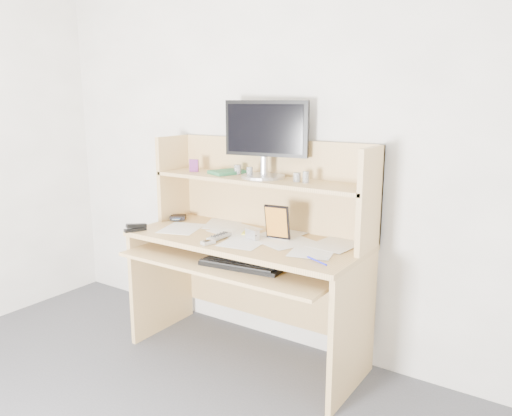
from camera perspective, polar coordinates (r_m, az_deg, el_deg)
The scene contains 19 objects.
back_wall at distance 3.07m, azimuth 2.20°, elevation 6.99°, with size 3.60×0.04×2.50m, color white.
desk at distance 2.98m, azimuth -0.31°, elevation -4.07°, with size 1.40×0.70×1.30m.
paper_clutter at distance 2.90m, azimuth -1.20°, elevation -3.34°, with size 1.32×0.54×0.01m, color white.
keyboard at distance 2.71m, azimuth -1.61°, elevation -6.44°, with size 0.48×0.22×0.03m.
tv_remote at distance 2.87m, azimuth -4.21°, elevation -3.26°, with size 0.05×0.18×0.02m, color #9F9F9A.
flip_phone at distance 2.77m, azimuth -5.50°, elevation -3.84°, with size 0.04×0.08×0.02m, color #BCBCBF.
stapler at distance 3.11m, azimuth -13.65°, elevation -2.14°, with size 0.04×0.13×0.04m, color black.
wallet at distance 3.35m, azimuth -8.89°, elevation -1.04°, with size 0.10×0.08×0.03m, color black.
sticky_note_pad at distance 2.97m, azimuth -0.76°, elevation -2.89°, with size 0.08×0.08×0.01m, color yellow.
digital_camera at distance 2.85m, azimuth -0.42°, elevation -2.98°, with size 0.09×0.04×0.06m, color #B4B4B6.
game_case at distance 2.82m, azimuth 2.45°, elevation -1.62°, with size 0.14×0.02×0.20m, color black.
blue_pen at distance 2.48m, azimuth 6.97°, elevation -6.01°, with size 0.01×0.01×0.15m, color #1B1ECC.
card_box at distance 3.22m, azimuth -7.10°, elevation 4.83°, with size 0.06×0.02×0.08m, color maroon.
shelf_book at distance 3.12m, azimuth -3.28°, elevation 4.13°, with size 0.15×0.21×0.02m, color #2E7446.
chip_stack_a at distance 3.09m, azimuth -2.10°, elevation 4.42°, with size 0.04×0.04×0.06m, color black.
chip_stack_b at distance 2.98m, azimuth -0.72°, elevation 4.14°, with size 0.04×0.04×0.06m, color white.
chip_stack_c at distance 2.82m, azimuth 4.71°, elevation 3.52°, with size 0.04×0.04×0.05m, color black.
chip_stack_d at distance 2.78m, azimuth 5.73°, elevation 3.52°, with size 0.04×0.04×0.06m, color silver.
monitor at distance 2.95m, azimuth 1.10°, elevation 8.14°, with size 0.52×0.26×0.45m.
Camera 1 is at (1.60, -0.81, 1.54)m, focal length 35.00 mm.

